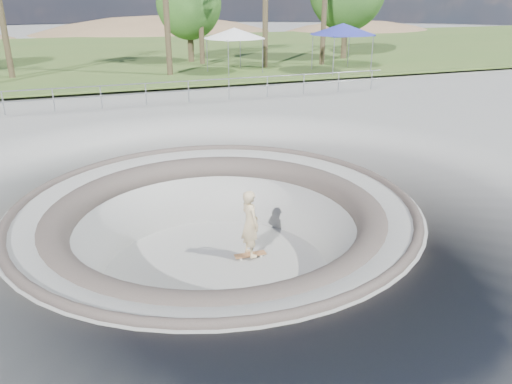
# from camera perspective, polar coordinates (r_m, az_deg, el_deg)

# --- Properties ---
(ground) EXTENTS (180.00, 180.00, 0.00)m
(ground) POSITION_cam_1_polar(r_m,az_deg,el_deg) (12.82, -4.64, -1.38)
(ground) COLOR gray
(ground) RESTS_ON ground
(skate_bowl) EXTENTS (14.00, 14.00, 4.10)m
(skate_bowl) POSITION_cam_1_polar(r_m,az_deg,el_deg) (13.64, -4.40, -8.46)
(skate_bowl) COLOR gray
(skate_bowl) RESTS_ON ground
(grass_strip) EXTENTS (180.00, 36.00, 0.12)m
(grass_strip) POSITION_cam_1_polar(r_m,az_deg,el_deg) (45.76, -16.43, 14.94)
(grass_strip) COLOR #405F26
(grass_strip) RESTS_ON ground
(distant_hills) EXTENTS (103.20, 45.00, 28.60)m
(distant_hills) POSITION_cam_1_polar(r_m,az_deg,el_deg) (69.95, -14.14, 11.26)
(distant_hills) COLOR brown
(distant_hills) RESTS_ON ground
(safety_railing) EXTENTS (25.00, 0.06, 1.03)m
(safety_railing) POSITION_cam_1_polar(r_m,az_deg,el_deg) (23.99, -12.46, 10.89)
(safety_railing) COLOR gray
(safety_railing) RESTS_ON ground
(skateboard) EXTENTS (0.91, 0.28, 0.09)m
(skateboard) POSITION_cam_1_polar(r_m,az_deg,el_deg) (14.15, -0.66, -7.18)
(skateboard) COLOR #9B613E
(skateboard) RESTS_ON ground
(skater) EXTENTS (0.58, 0.77, 1.93)m
(skater) POSITION_cam_1_polar(r_m,az_deg,el_deg) (13.70, -0.68, -3.58)
(skater) COLOR #CBB283
(skater) RESTS_ON skateboard
(canopy_white) EXTENTS (5.22, 5.22, 2.74)m
(canopy_white) POSITION_cam_1_polar(r_m,az_deg,el_deg) (32.71, -2.50, 17.67)
(canopy_white) COLOR gray
(canopy_white) RESTS_ON ground
(canopy_blue) EXTENTS (5.87, 5.87, 2.97)m
(canopy_blue) POSITION_cam_1_polar(r_m,az_deg,el_deg) (33.74, 9.90, 17.86)
(canopy_blue) COLOR gray
(canopy_blue) RESTS_ON ground
(bushy_tree_mid) EXTENTS (4.66, 4.24, 6.72)m
(bushy_tree_mid) POSITION_cam_1_polar(r_m,az_deg,el_deg) (38.29, -7.69, 20.60)
(bushy_tree_mid) COLOR brown
(bushy_tree_mid) RESTS_ON ground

